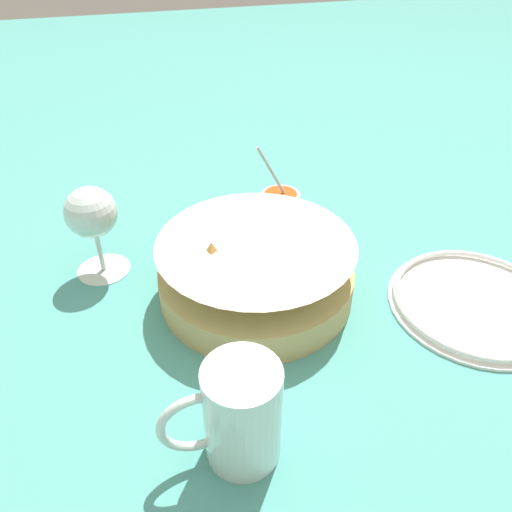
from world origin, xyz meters
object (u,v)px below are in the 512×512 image
at_px(sauce_cup, 280,201).
at_px(beer_mug, 240,417).
at_px(side_plate, 476,302).
at_px(food_basket, 256,272).
at_px(wine_glass, 92,216).

distance_m(sauce_cup, beer_mug, 0.47).
xyz_separation_m(beer_mug, side_plate, (-0.36, -0.12, -0.05)).
distance_m(food_basket, side_plate, 0.30).
relative_size(beer_mug, side_plate, 0.51).
distance_m(wine_glass, beer_mug, 0.36).
bearing_deg(wine_glass, sauce_cup, -163.69).
bearing_deg(food_basket, side_plate, 158.94).
height_order(beer_mug, side_plate, beer_mug).
bearing_deg(sauce_cup, food_basket, 63.08).
height_order(sauce_cup, wine_glass, wine_glass).
bearing_deg(wine_glass, beer_mug, 109.55).
xyz_separation_m(food_basket, wine_glass, (0.20, -0.11, 0.06)).
relative_size(food_basket, side_plate, 1.14).
height_order(food_basket, side_plate, food_basket).
bearing_deg(sauce_cup, beer_mug, 66.86).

